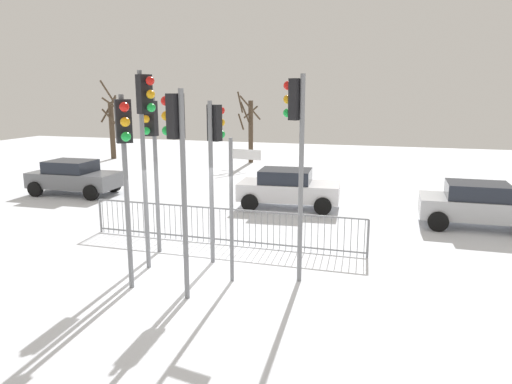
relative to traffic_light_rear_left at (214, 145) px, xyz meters
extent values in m
plane|color=white|center=(-0.32, -0.98, -3.04)|extent=(60.00, 60.00, 0.00)
cylinder|color=slate|center=(-0.05, -0.14, -0.97)|extent=(0.11, 0.11, 4.15)
cube|color=black|center=(0.01, 0.02, 0.56)|extent=(0.38, 0.32, 0.90)
sphere|color=red|center=(0.09, 0.25, 0.86)|extent=(0.20, 0.20, 0.20)
sphere|color=orange|center=(0.09, 0.25, 0.56)|extent=(0.20, 0.20, 0.20)
sphere|color=green|center=(0.09, 0.25, 0.26)|extent=(0.20, 0.20, 0.20)
cylinder|color=slate|center=(2.35, -0.74, -0.67)|extent=(0.11, 0.11, 4.74)
cube|color=black|center=(2.21, -0.67, 1.15)|extent=(0.34, 0.38, 0.90)
sphere|color=red|center=(1.98, -0.56, 1.45)|extent=(0.20, 0.20, 0.20)
sphere|color=orange|center=(1.98, -0.56, 1.15)|extent=(0.20, 0.20, 0.20)
sphere|color=green|center=(1.98, -0.56, 0.85)|extent=(0.20, 0.20, 0.20)
cylinder|color=slate|center=(-1.46, -0.96, -0.62)|extent=(0.11, 0.11, 4.85)
cube|color=black|center=(-1.32, -1.03, 1.26)|extent=(0.34, 0.38, 0.90)
sphere|color=red|center=(-1.09, -1.14, 1.56)|extent=(0.20, 0.20, 0.20)
sphere|color=orange|center=(-1.09, -1.14, 1.26)|extent=(0.20, 0.20, 0.20)
sphere|color=green|center=(-1.09, -1.14, 0.96)|extent=(0.20, 0.20, 0.20)
cylinder|color=slate|center=(0.22, -2.35, -0.83)|extent=(0.11, 0.11, 4.42)
cube|color=black|center=(0.07, -2.30, 0.83)|extent=(0.30, 0.37, 0.90)
sphere|color=red|center=(-0.17, -2.23, 1.13)|extent=(0.20, 0.20, 0.20)
sphere|color=orange|center=(-0.17, -2.23, 0.83)|extent=(0.20, 0.20, 0.20)
sphere|color=green|center=(-0.17, -2.23, 0.53)|extent=(0.20, 0.20, 0.20)
cylinder|color=slate|center=(-1.22, -2.18, -0.89)|extent=(0.11, 0.11, 4.30)
cube|color=black|center=(-1.12, -2.31, 0.71)|extent=(0.39, 0.37, 0.90)
sphere|color=red|center=(-0.96, -2.51, 1.01)|extent=(0.20, 0.20, 0.20)
sphere|color=orange|center=(-0.96, -2.51, 0.71)|extent=(0.20, 0.20, 0.20)
sphere|color=green|center=(-0.96, -2.51, 0.41)|extent=(0.20, 0.20, 0.20)
cylinder|color=slate|center=(-1.78, 0.23, -0.93)|extent=(0.11, 0.11, 4.23)
cube|color=black|center=(-1.78, 0.06, 0.64)|extent=(0.32, 0.22, 0.90)
sphere|color=red|center=(-1.79, -0.19, 0.94)|extent=(0.20, 0.20, 0.20)
sphere|color=orange|center=(-1.79, -0.19, 0.64)|extent=(0.20, 0.20, 0.20)
sphere|color=green|center=(-1.79, -0.19, 0.34)|extent=(0.20, 0.20, 0.20)
cylinder|color=slate|center=(0.85, -1.19, -1.36)|extent=(0.09, 0.09, 3.36)
cube|color=white|center=(1.23, -1.26, -0.03)|extent=(0.69, 0.16, 0.22)
cube|color=slate|center=(-0.32, 1.39, -1.99)|extent=(8.25, 0.11, 0.04)
cube|color=slate|center=(-0.32, 1.39, -2.92)|extent=(8.25, 0.11, 0.04)
cylinder|color=slate|center=(-4.36, 1.43, -2.51)|extent=(0.02, 0.02, 1.05)
cylinder|color=slate|center=(-4.18, 1.42, -2.51)|extent=(0.02, 0.02, 1.05)
cylinder|color=slate|center=(-4.00, 1.42, -2.51)|extent=(0.02, 0.02, 1.05)
cylinder|color=slate|center=(-3.82, 1.42, -2.51)|extent=(0.02, 0.02, 1.05)
cylinder|color=slate|center=(-3.64, 1.42, -2.51)|extent=(0.02, 0.02, 1.05)
cylinder|color=slate|center=(-3.46, 1.42, -2.51)|extent=(0.02, 0.02, 1.05)
cylinder|color=slate|center=(-3.28, 1.42, -2.51)|extent=(0.02, 0.02, 1.05)
cylinder|color=slate|center=(-3.10, 1.42, -2.51)|extent=(0.02, 0.02, 1.05)
cylinder|color=slate|center=(-2.92, 1.41, -2.51)|extent=(0.02, 0.02, 1.05)
cylinder|color=slate|center=(-2.74, 1.41, -2.51)|extent=(0.02, 0.02, 1.05)
cylinder|color=slate|center=(-2.56, 1.41, -2.51)|extent=(0.02, 0.02, 1.05)
cylinder|color=slate|center=(-2.39, 1.41, -2.51)|extent=(0.02, 0.02, 1.05)
cylinder|color=slate|center=(-2.21, 1.41, -2.51)|extent=(0.02, 0.02, 1.05)
cylinder|color=slate|center=(-2.03, 1.41, -2.51)|extent=(0.02, 0.02, 1.05)
cylinder|color=slate|center=(-1.85, 1.40, -2.51)|extent=(0.02, 0.02, 1.05)
cylinder|color=slate|center=(-1.67, 1.40, -2.51)|extent=(0.02, 0.02, 1.05)
cylinder|color=slate|center=(-1.49, 1.40, -2.51)|extent=(0.02, 0.02, 1.05)
cylinder|color=slate|center=(-1.31, 1.40, -2.51)|extent=(0.02, 0.02, 1.05)
cylinder|color=slate|center=(-1.13, 1.40, -2.51)|extent=(0.02, 0.02, 1.05)
cylinder|color=slate|center=(-0.95, 1.40, -2.51)|extent=(0.02, 0.02, 1.05)
cylinder|color=slate|center=(-0.77, 1.40, -2.51)|extent=(0.02, 0.02, 1.05)
cylinder|color=slate|center=(-0.59, 1.39, -2.51)|extent=(0.02, 0.02, 1.05)
cylinder|color=slate|center=(-0.41, 1.39, -2.51)|extent=(0.02, 0.02, 1.05)
cylinder|color=slate|center=(-0.23, 1.39, -2.51)|extent=(0.02, 0.02, 1.05)
cylinder|color=slate|center=(-0.06, 1.39, -2.51)|extent=(0.02, 0.02, 1.05)
cylinder|color=slate|center=(0.12, 1.39, -2.51)|extent=(0.02, 0.02, 1.05)
cylinder|color=slate|center=(0.30, 1.39, -2.51)|extent=(0.02, 0.02, 1.05)
cylinder|color=slate|center=(0.48, 1.38, -2.51)|extent=(0.02, 0.02, 1.05)
cylinder|color=slate|center=(0.66, 1.38, -2.51)|extent=(0.02, 0.02, 1.05)
cylinder|color=slate|center=(0.84, 1.38, -2.51)|extent=(0.02, 0.02, 1.05)
cylinder|color=slate|center=(1.02, 1.38, -2.51)|extent=(0.02, 0.02, 1.05)
cylinder|color=slate|center=(1.20, 1.38, -2.51)|extent=(0.02, 0.02, 1.05)
cylinder|color=slate|center=(1.38, 1.38, -2.51)|extent=(0.02, 0.02, 1.05)
cylinder|color=slate|center=(1.56, 1.38, -2.51)|extent=(0.02, 0.02, 1.05)
cylinder|color=slate|center=(1.74, 1.37, -2.51)|extent=(0.02, 0.02, 1.05)
cylinder|color=slate|center=(1.92, 1.37, -2.51)|extent=(0.02, 0.02, 1.05)
cylinder|color=slate|center=(2.10, 1.37, -2.51)|extent=(0.02, 0.02, 1.05)
cylinder|color=slate|center=(2.28, 1.37, -2.51)|extent=(0.02, 0.02, 1.05)
cylinder|color=slate|center=(2.45, 1.37, -2.51)|extent=(0.02, 0.02, 1.05)
cylinder|color=slate|center=(2.63, 1.37, -2.51)|extent=(0.02, 0.02, 1.05)
cylinder|color=slate|center=(2.81, 1.36, -2.51)|extent=(0.02, 0.02, 1.05)
cylinder|color=slate|center=(2.99, 1.36, -2.51)|extent=(0.02, 0.02, 1.05)
cylinder|color=slate|center=(3.17, 1.36, -2.51)|extent=(0.02, 0.02, 1.05)
cylinder|color=slate|center=(3.35, 1.36, -2.51)|extent=(0.02, 0.02, 1.05)
cylinder|color=slate|center=(3.53, 1.36, -2.51)|extent=(0.02, 0.02, 1.05)
cylinder|color=slate|center=(3.71, 1.36, -2.51)|extent=(0.02, 0.02, 1.05)
cylinder|color=slate|center=(-4.45, 1.43, -2.51)|extent=(0.06, 0.06, 1.05)
cylinder|color=slate|center=(3.80, 1.36, -2.51)|extent=(0.06, 0.06, 1.05)
cube|color=silver|center=(0.57, 6.30, -2.39)|extent=(3.91, 1.96, 0.65)
cube|color=#1E232D|center=(0.42, 6.28, -1.84)|extent=(2.00, 1.63, 0.55)
cylinder|color=black|center=(1.86, 7.24, -2.72)|extent=(0.65, 0.26, 0.64)
cylinder|color=black|center=(1.98, 5.54, -2.72)|extent=(0.65, 0.26, 0.64)
cylinder|color=black|center=(-0.84, 7.05, -2.72)|extent=(0.65, 0.26, 0.64)
cylinder|color=black|center=(-0.72, 5.35, -2.72)|extent=(0.65, 0.26, 0.64)
cube|color=slate|center=(-8.84, 6.06, -2.39)|extent=(3.83, 1.77, 0.65)
cube|color=#1E232D|center=(-8.99, 6.06, -1.84)|extent=(1.93, 1.53, 0.55)
cylinder|color=black|center=(-7.51, 6.93, -2.72)|extent=(0.64, 0.23, 0.64)
cylinder|color=black|center=(-7.48, 5.23, -2.72)|extent=(0.64, 0.23, 0.64)
cylinder|color=black|center=(-10.21, 6.89, -2.72)|extent=(0.64, 0.23, 0.64)
cylinder|color=black|center=(-10.18, 5.19, -2.72)|extent=(0.64, 0.23, 0.64)
cube|color=#B2B5BA|center=(7.16, 5.35, -2.39)|extent=(3.80, 1.70, 0.65)
cube|color=#1E232D|center=(7.01, 5.35, -1.84)|extent=(1.90, 1.50, 0.55)
cylinder|color=black|center=(5.81, 6.20, -2.72)|extent=(0.64, 0.22, 0.64)
cylinder|color=black|center=(5.81, 4.50, -2.72)|extent=(0.64, 0.22, 0.64)
cylinder|color=#473828|center=(-4.29, 17.25, -1.12)|extent=(0.29, 0.29, 3.83)
cylinder|color=#473828|center=(-4.81, 16.93, -0.48)|extent=(0.76, 1.16, 0.94)
cylinder|color=#473828|center=(-4.14, 16.66, 0.38)|extent=(1.28, 0.41, 1.48)
cylinder|color=#473828|center=(-4.86, 16.92, 0.70)|extent=(0.78, 1.26, 1.27)
cylinder|color=#473828|center=(-4.49, 16.88, -0.01)|extent=(0.88, 0.54, 1.49)
cylinder|color=#473828|center=(-4.41, 17.66, 0.08)|extent=(0.91, 0.35, 0.81)
cylinder|color=#473828|center=(-13.58, 16.40, -1.18)|extent=(0.34, 0.34, 3.71)
cylinder|color=#473828|center=(-13.46, 15.99, -0.27)|extent=(0.94, 0.39, 1.06)
cylinder|color=#473828|center=(-13.29, 15.98, 0.56)|extent=(0.98, 0.72, 0.87)
cylinder|color=#473828|center=(-13.98, 16.75, 0.16)|extent=(0.84, 0.94, 1.68)
cylinder|color=#473828|center=(-13.35, 15.97, 1.16)|extent=(1.02, 0.61, 1.80)
cylinder|color=#473828|center=(-13.75, 16.70, 0.50)|extent=(0.74, 0.49, 1.25)
camera|label=1|loc=(4.32, -11.11, 1.31)|focal=33.34mm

